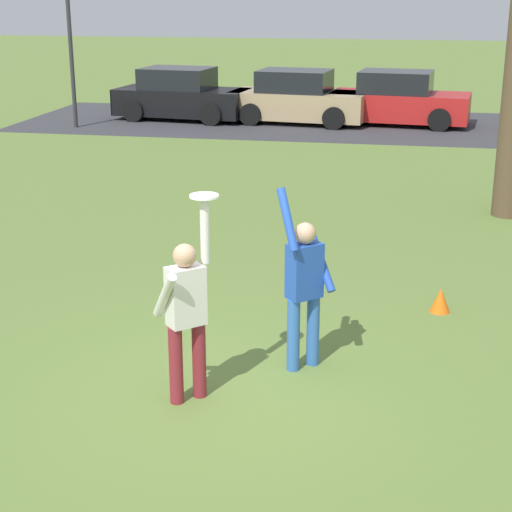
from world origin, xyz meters
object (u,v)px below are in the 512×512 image
frisbee_disc (204,196)px  parked_car_red (399,100)px  lamppost_by_lot (70,38)px  field_cone_orange (440,300)px  parked_car_tan (298,99)px  person_catcher (186,309)px  person_defender (304,283)px  parked_car_black (181,96)px

frisbee_disc → parked_car_red: (1.51, 17.91, -1.37)m
lamppost_by_lot → field_cone_orange: size_ratio=13.31×
parked_car_tan → field_cone_orange: parked_car_tan is taller
frisbee_disc → parked_car_tan: (-1.51, 17.65, -1.37)m
person_catcher → person_defender: person_catcher is taller
person_defender → parked_car_black: (-6.08, 16.90, -0.25)m
parked_car_tan → field_cone_orange: 15.45m
parked_car_tan → frisbee_disc: bearing=-78.8°
lamppost_by_lot → field_cone_orange: (10.28, -12.88, -2.43)m
person_defender → parked_car_tan: size_ratio=0.48×
person_defender → parked_car_tan: 17.02m
person_catcher → parked_car_tan: size_ratio=0.49×
frisbee_disc → parked_car_red: bearing=85.2°
person_catcher → person_defender: (1.04, 0.95, -0.00)m
person_defender → parked_car_tan: person_defender is taller
lamppost_by_lot → person_defender: bearing=-59.4°
frisbee_disc → lamppost_by_lot: bearing=116.8°
parked_car_black → person_defender: bearing=-64.0°
person_defender → lamppost_by_lot: lamppost_by_lot is taller
frisbee_disc → field_cone_orange: 4.11m
person_catcher → parked_car_tan: 17.86m
parked_car_red → lamppost_by_lot: (-9.39, -2.31, 1.86)m
person_defender → field_cone_orange: (1.53, 1.92, -0.82)m
lamppost_by_lot → field_cone_orange: lamppost_by_lot is taller
parked_car_red → field_cone_orange: 15.22m
frisbee_disc → parked_car_black: bearing=106.4°
parked_car_red → person_defender: bearing=-85.9°
frisbee_disc → parked_car_tan: 17.77m
parked_car_tan → parked_car_red: bearing=11.1°
frisbee_disc → person_catcher: bearing=-137.6°
parked_car_black → lamppost_by_lot: size_ratio=1.00×
parked_car_black → parked_car_red: same height
person_catcher → parked_car_red: 18.14m
parked_car_red → person_catcher: bearing=-89.0°
field_cone_orange → parked_car_red: bearing=93.4°
parked_car_black → field_cone_orange: (7.60, -14.97, -0.57)m
parked_car_black → frisbee_disc: bearing=-67.4°
person_defender → parked_car_black: size_ratio=0.48×
person_defender → parked_car_tan: (-2.39, 16.85, -0.25)m
frisbee_disc → parked_car_black: 18.50m
person_catcher → field_cone_orange: (2.57, 2.88, -0.82)m
person_defender → frisbee_disc: 1.63m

